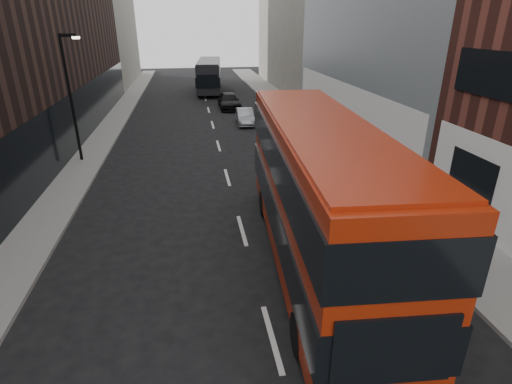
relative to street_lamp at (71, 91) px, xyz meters
name	(u,v)px	position (x,y,z in m)	size (l,w,h in m)	color
sidewalk_right	(305,123)	(15.72, 7.00, -4.11)	(3.00, 80.00, 0.15)	slate
sidewalk_left	(108,131)	(0.22, 7.00, -4.11)	(2.00, 80.00, 0.15)	slate
building_victorian	(297,3)	(19.59, 26.00, 5.48)	(6.50, 24.00, 21.00)	slate
building_left_mid	(60,31)	(-3.28, 12.00, 2.82)	(5.00, 24.00, 14.00)	black
building_left_far	(108,32)	(-3.28, 34.00, 2.32)	(5.00, 20.00, 13.00)	slate
street_lamp	(71,91)	(0.00, 0.00, 0.00)	(1.06, 0.22, 7.00)	black
red_bus	(318,190)	(10.33, -12.76, -1.40)	(3.78, 12.55, 5.00)	#981F09
grey_bus	(209,75)	(9.02, 24.93, -2.26)	(3.60, 11.26, 3.58)	black
car_a	(279,137)	(12.22, 1.23, -3.55)	(1.50, 3.72, 1.27)	black
car_b	(245,117)	(10.86, 7.90, -3.57)	(1.29, 3.69, 1.22)	gray
car_c	(229,101)	(10.23, 14.47, -3.49)	(1.92, 4.73, 1.37)	black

